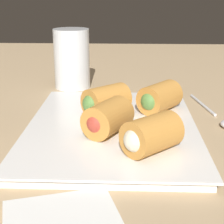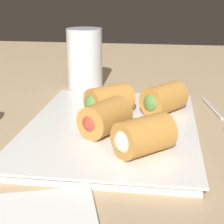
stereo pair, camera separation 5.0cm
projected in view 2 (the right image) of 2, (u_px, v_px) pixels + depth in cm
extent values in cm
cube|color=tan|center=(101.00, 150.00, 51.42)|extent=(180.00, 140.00, 2.00)
cube|color=white|center=(112.00, 130.00, 54.15)|extent=(31.80, 23.07, 1.20)
cube|color=white|center=(112.00, 125.00, 53.91)|extent=(33.07, 23.99, 0.30)
cylinder|color=#C68438|center=(106.00, 116.00, 50.16)|extent=(7.95, 7.10, 4.49)
sphere|color=#B23D2D|center=(93.00, 122.00, 48.16)|extent=(2.92, 2.92, 2.92)
cylinder|color=#C68438|center=(164.00, 99.00, 57.94)|extent=(7.97, 7.60, 4.49)
sphere|color=#56843D|center=(153.00, 102.00, 56.21)|extent=(2.92, 2.92, 2.92)
cylinder|color=#C68438|center=(108.00, 100.00, 57.26)|extent=(7.79, 7.89, 4.49)
sphere|color=#56843D|center=(94.00, 103.00, 55.83)|extent=(2.92, 2.92, 2.92)
cylinder|color=#C68438|center=(144.00, 135.00, 43.86)|extent=(7.78, 7.89, 4.49)
sphere|color=beige|center=(126.00, 141.00, 42.43)|extent=(2.92, 2.92, 2.92)
cylinder|color=silver|center=(212.00, 107.00, 64.99)|extent=(11.45, 2.53, 0.50)
cylinder|color=silver|center=(85.00, 58.00, 77.40)|extent=(7.31, 7.31, 12.08)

